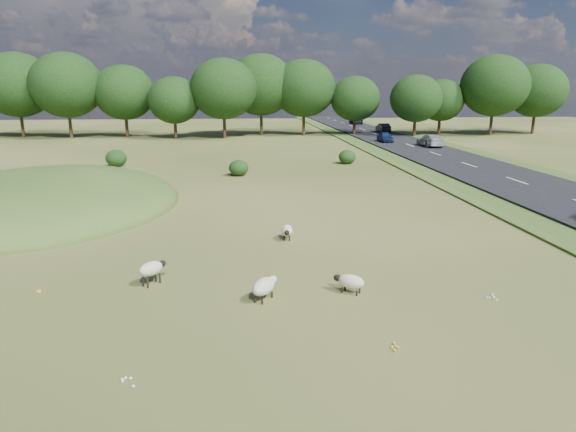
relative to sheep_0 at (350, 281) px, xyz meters
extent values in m
plane|color=#334917|center=(-3.46, 23.05, -0.42)|extent=(160.00, 160.00, 0.00)
ellipsoid|color=#33561E|center=(-15.46, 15.05, -0.42)|extent=(16.00, 20.00, 4.00)
cube|color=black|center=(16.54, 33.05, -0.29)|extent=(8.00, 150.00, 0.25)
cylinder|color=black|center=(-34.00, 60.40, 1.69)|extent=(0.44, 0.44, 4.21)
ellipsoid|color=black|center=(-34.00, 60.40, 6.84)|extent=(9.83, 9.83, 8.84)
cylinder|color=black|center=(-26.89, 58.59, 1.68)|extent=(0.44, 0.44, 4.18)
ellipsoid|color=black|center=(-26.89, 58.59, 6.78)|extent=(9.75, 9.75, 8.78)
cylinder|color=black|center=(-19.39, 59.29, 1.39)|extent=(0.44, 0.44, 3.61)
ellipsoid|color=black|center=(-19.39, 59.29, 5.79)|extent=(8.41, 8.41, 7.57)
cylinder|color=black|center=(-12.27, 56.48, 1.09)|extent=(0.44, 0.44, 3.02)
ellipsoid|color=black|center=(-12.27, 56.48, 4.78)|extent=(7.04, 7.04, 6.34)
cylinder|color=black|center=(-5.54, 56.03, 1.53)|extent=(0.44, 0.44, 3.90)
ellipsoid|color=black|center=(-5.54, 56.03, 6.29)|extent=(9.09, 9.09, 8.18)
cylinder|color=black|center=(-0.21, 60.95, 1.69)|extent=(0.44, 0.44, 4.22)
ellipsoid|color=black|center=(-0.21, 60.95, 6.85)|extent=(9.85, 9.85, 8.86)
cylinder|color=black|center=(6.00, 59.99, 1.56)|extent=(0.44, 0.44, 3.94)
ellipsoid|color=black|center=(6.00, 59.99, 6.38)|extent=(9.20, 9.20, 8.28)
cylinder|color=black|center=(13.41, 59.06, 1.13)|extent=(0.44, 0.44, 3.09)
ellipsoid|color=black|center=(13.41, 59.06, 4.90)|extent=(7.20, 7.20, 6.48)
cylinder|color=black|center=(21.31, 55.51, 1.15)|extent=(0.44, 0.44, 3.12)
ellipsoid|color=black|center=(21.31, 55.51, 4.96)|extent=(7.29, 7.29, 6.56)
cylinder|color=black|center=(26.44, 59.31, 1.05)|extent=(0.44, 0.44, 2.93)
ellipsoid|color=black|center=(26.44, 59.31, 4.63)|extent=(6.84, 6.84, 6.16)
cylinder|color=black|center=(33.40, 57.00, 1.67)|extent=(0.44, 0.44, 4.16)
ellipsoid|color=black|center=(33.40, 57.00, 6.75)|extent=(9.71, 9.71, 8.74)
cylinder|color=black|center=(41.09, 58.94, 1.45)|extent=(0.44, 0.44, 3.74)
ellipsoid|color=black|center=(41.09, 58.94, 6.02)|extent=(8.72, 8.72, 7.84)
ellipsoid|color=black|center=(-3.72, 24.62, 0.22)|extent=(1.56, 1.56, 1.27)
ellipsoid|color=black|center=(6.29, 30.30, 0.23)|extent=(1.58, 1.58, 1.29)
ellipsoid|color=black|center=(-14.57, 30.65, 0.34)|extent=(1.85, 1.85, 1.51)
ellipsoid|color=beige|center=(0.03, -0.02, 0.00)|extent=(1.05, 0.96, 0.48)
ellipsoid|color=black|center=(-0.38, 0.28, 0.04)|extent=(0.38, 0.37, 0.24)
cylinder|color=black|center=(-0.26, 0.05, -0.33)|extent=(0.07, 0.07, 0.18)
cylinder|color=black|center=(-0.12, 0.24, -0.33)|extent=(0.07, 0.07, 0.18)
cylinder|color=black|center=(0.18, -0.28, -0.33)|extent=(0.07, 0.07, 0.18)
cylinder|color=black|center=(0.32, -0.09, -0.33)|extent=(0.07, 0.07, 0.18)
ellipsoid|color=beige|center=(-1.55, 6.60, 0.01)|extent=(0.60, 1.01, 0.50)
ellipsoid|color=black|center=(-1.60, 6.08, 0.05)|extent=(0.26, 0.34, 0.25)
cylinder|color=black|center=(-1.46, 6.31, -0.32)|extent=(0.07, 0.07, 0.18)
cylinder|color=black|center=(-1.70, 6.33, -0.32)|extent=(0.07, 0.07, 0.18)
cylinder|color=black|center=(-1.40, 6.87, -0.32)|extent=(0.07, 0.07, 0.18)
cylinder|color=black|center=(-1.64, 6.89, -0.32)|extent=(0.07, 0.07, 0.18)
ellipsoid|color=beige|center=(-2.98, -0.34, 0.07)|extent=(1.09, 1.22, 0.56)
ellipsoid|color=silver|center=(-2.65, 0.15, 0.10)|extent=(0.42, 0.44, 0.28)
cylinder|color=black|center=(-2.92, 0.00, -0.31)|extent=(0.08, 0.08, 0.20)
cylinder|color=black|center=(-2.69, -0.15, -0.31)|extent=(0.08, 0.08, 0.20)
cylinder|color=black|center=(-3.27, -0.52, -0.31)|extent=(0.08, 0.08, 0.20)
cylinder|color=black|center=(-3.05, -0.68, -0.31)|extent=(0.08, 0.08, 0.20)
ellipsoid|color=beige|center=(-6.90, 1.42, 0.19)|extent=(1.02, 1.08, 0.50)
ellipsoid|color=black|center=(-6.56, 1.82, 0.23)|extent=(0.39, 0.40, 0.25)
cylinder|color=black|center=(-6.81, 1.71, -0.24)|extent=(0.07, 0.07, 0.36)
cylinder|color=black|center=(-6.62, 1.56, -0.24)|extent=(0.07, 0.07, 0.36)
cylinder|color=black|center=(-7.17, 1.28, -0.24)|extent=(0.07, 0.07, 0.36)
cylinder|color=black|center=(-6.99, 1.12, -0.24)|extent=(0.07, 0.07, 0.36)
imported|color=black|center=(18.44, 61.43, 0.50)|extent=(1.41, 4.03, 1.33)
imported|color=navy|center=(14.64, 47.04, 0.45)|extent=(1.45, 3.61, 1.23)
imported|color=black|center=(18.44, 79.84, 0.51)|extent=(1.89, 4.64, 1.35)
imported|color=#B2B4BA|center=(18.44, 41.63, 0.53)|extent=(1.95, 4.79, 1.39)
camera|label=1|loc=(-3.70, -16.17, 6.43)|focal=32.00mm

